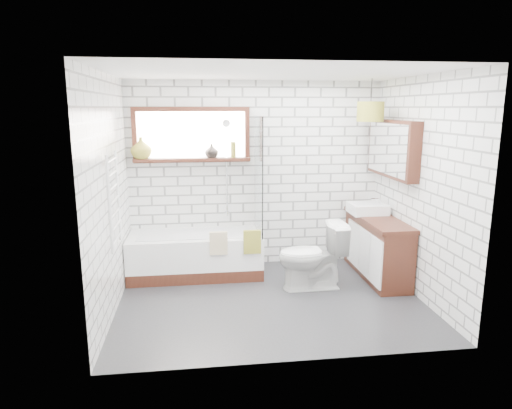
{
  "coord_description": "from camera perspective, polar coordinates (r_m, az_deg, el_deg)",
  "views": [
    {
      "loc": [
        -0.79,
        -4.8,
        2.15
      ],
      "look_at": [
        -0.13,
        0.25,
        1.06
      ],
      "focal_mm": 32.0,
      "sensor_mm": 36.0,
      "label": 1
    }
  ],
  "objects": [
    {
      "name": "shower_riser",
      "position": [
        6.13,
        -3.7,
        4.51
      ],
      "size": [
        0.02,
        0.02,
        1.3
      ],
      "primitive_type": "cylinder",
      "color": "silver",
      "rests_on": "wall_back"
    },
    {
      "name": "toilet",
      "position": [
        5.54,
        6.99,
        -6.4
      ],
      "size": [
        0.47,
        0.8,
        0.81
      ],
      "primitive_type": "imported",
      "rotation": [
        0.0,
        0.0,
        -1.55
      ],
      "color": "white",
      "rests_on": "floor"
    },
    {
      "name": "bathtub",
      "position": [
        6.03,
        -7.56,
        -6.2
      ],
      "size": [
        1.7,
        0.75,
        0.55
      ],
      "primitive_type": "cube",
      "color": "white",
      "rests_on": "floor"
    },
    {
      "name": "window",
      "position": [
        6.07,
        -8.05,
        8.61
      ],
      "size": [
        1.52,
        0.16,
        0.68
      ],
      "primitive_type": "cube",
      "color": "black",
      "rests_on": "wall_back"
    },
    {
      "name": "vanity",
      "position": [
        6.09,
        14.89,
        -5.17
      ],
      "size": [
        0.44,
        1.37,
        0.78
      ],
      "primitive_type": "cube",
      "color": "black",
      "rests_on": "floor"
    },
    {
      "name": "towel_radiator",
      "position": [
        4.97,
        -17.33,
        0.47
      ],
      "size": [
        0.06,
        0.52,
        1.0
      ],
      "primitive_type": "cube",
      "color": "white",
      "rests_on": "wall_left"
    },
    {
      "name": "ceiling",
      "position": [
        4.88,
        2.02,
        16.2
      ],
      "size": [
        3.4,
        2.6,
        0.01
      ],
      "primitive_type": "cube",
      "color": "white",
      "rests_on": "ground"
    },
    {
      "name": "shower_screen",
      "position": [
        5.84,
        0.33,
        3.66
      ],
      "size": [
        0.02,
        0.72,
        1.5
      ],
      "primitive_type": "cube",
      "color": "white",
      "rests_on": "bathtub"
    },
    {
      "name": "floor",
      "position": [
        5.32,
        1.82,
        -11.86
      ],
      "size": [
        3.4,
        2.6,
        0.01
      ],
      "primitive_type": "cube",
      "color": "#242427",
      "rests_on": "ground"
    },
    {
      "name": "wall_back",
      "position": [
        6.22,
        -0.03,
        3.72
      ],
      "size": [
        3.4,
        0.01,
        2.5
      ],
      "primitive_type": "cube",
      "color": "white",
      "rests_on": "ground"
    },
    {
      "name": "wall_front",
      "position": [
        3.7,
        5.18,
        -2.1
      ],
      "size": [
        3.4,
        0.01,
        2.5
      ],
      "primitive_type": "cube",
      "color": "white",
      "rests_on": "ground"
    },
    {
      "name": "towel_green",
      "position": [
        5.63,
        -0.49,
        -4.7
      ],
      "size": [
        0.21,
        0.06,
        0.29
      ],
      "primitive_type": "cube",
      "color": "olive",
      "rests_on": "bathtub"
    },
    {
      "name": "wall_right",
      "position": [
        5.49,
        19.78,
        1.88
      ],
      "size": [
        0.01,
        2.6,
        2.5
      ],
      "primitive_type": "cube",
      "color": "white",
      "rests_on": "ground"
    },
    {
      "name": "vase_dark",
      "position": [
        6.06,
        -5.57,
        6.52
      ],
      "size": [
        0.2,
        0.2,
        0.19
      ],
      "primitive_type": "imported",
      "rotation": [
        0.0,
        0.0,
        0.12
      ],
      "color": "black",
      "rests_on": "window"
    },
    {
      "name": "tap",
      "position": [
        6.22,
        15.17,
        0.05
      ],
      "size": [
        0.03,
        0.03,
        0.15
      ],
      "primitive_type": "cylinder",
      "rotation": [
        0.0,
        0.0,
        0.04
      ],
      "color": "silver",
      "rests_on": "vanity"
    },
    {
      "name": "mirror_cabinet",
      "position": [
        5.94,
        16.7,
        6.7
      ],
      "size": [
        0.16,
        1.2,
        0.7
      ],
      "primitive_type": "cube",
      "color": "black",
      "rests_on": "wall_right"
    },
    {
      "name": "vase_olive",
      "position": [
        6.1,
        -14.16,
        6.68
      ],
      "size": [
        0.31,
        0.31,
        0.28
      ],
      "primitive_type": "imported",
      "rotation": [
        0.0,
        0.0,
        0.18
      ],
      "color": "olive",
      "rests_on": "window"
    },
    {
      "name": "bottle",
      "position": [
        6.08,
        -2.85,
        6.66
      ],
      "size": [
        0.07,
        0.07,
        0.21
      ],
      "primitive_type": "cylinder",
      "rotation": [
        0.0,
        0.0,
        -0.12
      ],
      "color": "olive",
      "rests_on": "window"
    },
    {
      "name": "basin",
      "position": [
        6.17,
        13.76,
        -0.49
      ],
      "size": [
        0.46,
        0.4,
        0.13
      ],
      "primitive_type": "cube",
      "color": "white",
      "rests_on": "vanity"
    },
    {
      "name": "wall_left",
      "position": [
        4.97,
        -17.88,
        1.02
      ],
      "size": [
        0.01,
        2.6,
        2.5
      ],
      "primitive_type": "cube",
      "color": "white",
      "rests_on": "ground"
    },
    {
      "name": "towel_beige",
      "position": [
        5.6,
        -4.71,
        -4.84
      ],
      "size": [
        0.22,
        0.05,
        0.29
      ],
      "primitive_type": "cube",
      "color": "tan",
      "rests_on": "bathtub"
    },
    {
      "name": "pendant",
      "position": [
        5.95,
        14.11,
        11.2
      ],
      "size": [
        0.33,
        0.33,
        0.24
      ],
      "primitive_type": "cylinder",
      "color": "olive",
      "rests_on": "ceiling"
    }
  ]
}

